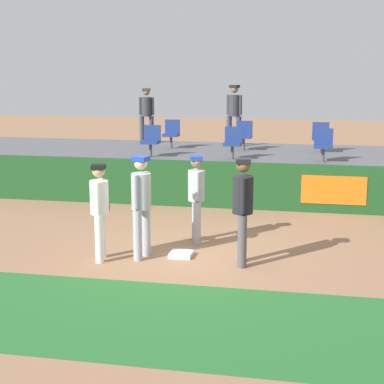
{
  "coord_description": "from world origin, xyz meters",
  "views": [
    {
      "loc": [
        2.18,
        -10.71,
        3.42
      ],
      "look_at": [
        -0.17,
        0.96,
        1.0
      ],
      "focal_mm": 58.46,
      "sensor_mm": 36.0,
      "label": 1
    }
  ],
  "objects_px": {
    "player_coach_visitor": "(196,193)",
    "seat_front_left": "(151,139)",
    "seat_back_center": "(244,134)",
    "seat_front_right": "(323,143)",
    "seat_back_left": "(172,132)",
    "seat_back_right": "(321,135)",
    "spectator_capped": "(147,111)",
    "player_runner_visitor": "(141,200)",
    "player_umpire": "(243,204)",
    "spectator_hooded": "(234,111)",
    "first_base": "(181,254)",
    "seat_front_center": "(233,141)",
    "player_fielder_home": "(100,205)"
  },
  "relations": [
    {
      "from": "first_base",
      "to": "seat_front_left",
      "type": "distance_m",
      "value": 6.09
    },
    {
      "from": "seat_back_right",
      "to": "spectator_capped",
      "type": "xyz_separation_m",
      "value": [
        -5.41,
        1.11,
        0.52
      ]
    },
    {
      "from": "player_runner_visitor",
      "to": "seat_front_right",
      "type": "bearing_deg",
      "value": 163.4
    },
    {
      "from": "seat_front_left",
      "to": "seat_back_right",
      "type": "bearing_deg",
      "value": 21.89
    },
    {
      "from": "spectator_capped",
      "to": "seat_front_left",
      "type": "bearing_deg",
      "value": 101.34
    },
    {
      "from": "seat_back_left",
      "to": "seat_back_right",
      "type": "xyz_separation_m",
      "value": [
        4.34,
        0.0,
        0.0
      ]
    },
    {
      "from": "seat_back_center",
      "to": "seat_front_right",
      "type": "bearing_deg",
      "value": -38.62
    },
    {
      "from": "player_umpire",
      "to": "spectator_hooded",
      "type": "bearing_deg",
      "value": -178.22
    },
    {
      "from": "player_umpire",
      "to": "spectator_capped",
      "type": "bearing_deg",
      "value": -161.61
    },
    {
      "from": "first_base",
      "to": "seat_front_right",
      "type": "distance_m",
      "value": 6.26
    },
    {
      "from": "seat_front_right",
      "to": "spectator_hooded",
      "type": "xyz_separation_m",
      "value": [
        -2.67,
        2.73,
        0.59
      ]
    },
    {
      "from": "spectator_capped",
      "to": "player_runner_visitor",
      "type": "bearing_deg",
      "value": 98.46
    },
    {
      "from": "player_runner_visitor",
      "to": "seat_back_right",
      "type": "distance_m",
      "value": 8.2
    },
    {
      "from": "player_coach_visitor",
      "to": "seat_front_left",
      "type": "bearing_deg",
      "value": -171.8
    },
    {
      "from": "first_base",
      "to": "spectator_hooded",
      "type": "bearing_deg",
      "value": 91.12
    },
    {
      "from": "seat_back_left",
      "to": "spectator_capped",
      "type": "bearing_deg",
      "value": 134.0
    },
    {
      "from": "player_fielder_home",
      "to": "seat_back_right",
      "type": "distance_m",
      "value": 8.71
    },
    {
      "from": "player_umpire",
      "to": "seat_back_center",
      "type": "distance_m",
      "value": 7.66
    },
    {
      "from": "player_coach_visitor",
      "to": "spectator_capped",
      "type": "height_order",
      "value": "spectator_capped"
    },
    {
      "from": "first_base",
      "to": "player_umpire",
      "type": "relative_size",
      "value": 0.21
    },
    {
      "from": "player_fielder_home",
      "to": "seat_front_center",
      "type": "xyz_separation_m",
      "value": [
        1.53,
        6.03,
        0.47
      ]
    },
    {
      "from": "player_runner_visitor",
      "to": "seat_front_right",
      "type": "distance_m",
      "value": 6.61
    },
    {
      "from": "spectator_capped",
      "to": "first_base",
      "type": "bearing_deg",
      "value": 102.98
    },
    {
      "from": "player_runner_visitor",
      "to": "spectator_hooded",
      "type": "height_order",
      "value": "spectator_hooded"
    },
    {
      "from": "player_runner_visitor",
      "to": "seat_front_center",
      "type": "bearing_deg",
      "value": -176.06
    },
    {
      "from": "first_base",
      "to": "seat_back_center",
      "type": "bearing_deg",
      "value": 88.01
    },
    {
      "from": "player_runner_visitor",
      "to": "player_fielder_home",
      "type": "bearing_deg",
      "value": -58.09
    },
    {
      "from": "seat_front_right",
      "to": "spectator_hooded",
      "type": "bearing_deg",
      "value": 134.36
    },
    {
      "from": "seat_front_center",
      "to": "spectator_capped",
      "type": "relative_size",
      "value": 0.49
    },
    {
      "from": "first_base",
      "to": "seat_back_left",
      "type": "relative_size",
      "value": 0.48
    },
    {
      "from": "seat_back_right",
      "to": "seat_front_left",
      "type": "relative_size",
      "value": 1.0
    },
    {
      "from": "seat_front_center",
      "to": "seat_back_center",
      "type": "relative_size",
      "value": 1.0
    },
    {
      "from": "spectator_capped",
      "to": "seat_back_right",
      "type": "bearing_deg",
      "value": 162.06
    },
    {
      "from": "seat_back_center",
      "to": "player_coach_visitor",
      "type": "bearing_deg",
      "value": -91.46
    },
    {
      "from": "player_coach_visitor",
      "to": "seat_back_center",
      "type": "bearing_deg",
      "value": 161.76
    },
    {
      "from": "seat_back_center",
      "to": "spectator_hooded",
      "type": "bearing_deg",
      "value": 114.14
    },
    {
      "from": "player_coach_visitor",
      "to": "seat_front_center",
      "type": "relative_size",
      "value": 2.04
    },
    {
      "from": "seat_back_left",
      "to": "seat_back_right",
      "type": "height_order",
      "value": "same"
    },
    {
      "from": "spectator_hooded",
      "to": "player_runner_visitor",
      "type": "bearing_deg",
      "value": 106.38
    },
    {
      "from": "spectator_hooded",
      "to": "player_coach_visitor",
      "type": "bearing_deg",
      "value": 111.8
    },
    {
      "from": "seat_back_center",
      "to": "spectator_capped",
      "type": "relative_size",
      "value": 0.49
    },
    {
      "from": "player_umpire",
      "to": "seat_back_right",
      "type": "xyz_separation_m",
      "value": [
        1.3,
        7.6,
        0.38
      ]
    },
    {
      "from": "seat_front_center",
      "to": "spectator_hooded",
      "type": "bearing_deg",
      "value": 96.92
    },
    {
      "from": "seat_front_left",
      "to": "spectator_hooded",
      "type": "xyz_separation_m",
      "value": [
        1.88,
        2.73,
        0.6
      ]
    },
    {
      "from": "spectator_hooded",
      "to": "first_base",
      "type": "bearing_deg",
      "value": 110.93
    },
    {
      "from": "first_base",
      "to": "player_runner_visitor",
      "type": "relative_size",
      "value": 0.22
    },
    {
      "from": "player_umpire",
      "to": "seat_front_left",
      "type": "relative_size",
      "value": 2.23
    },
    {
      "from": "player_fielder_home",
      "to": "spectator_hooded",
      "type": "relative_size",
      "value": 0.94
    },
    {
      "from": "seat_front_right",
      "to": "seat_front_center",
      "type": "distance_m",
      "value": 2.34
    },
    {
      "from": "first_base",
      "to": "spectator_capped",
      "type": "bearing_deg",
      "value": 109.35
    }
  ]
}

